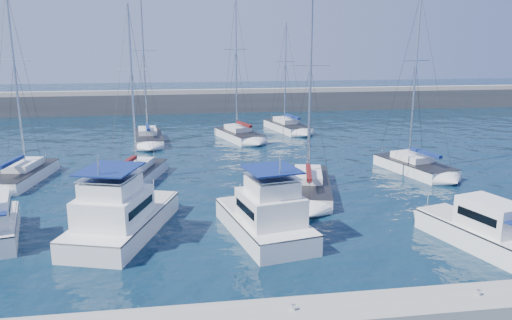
{
  "coord_description": "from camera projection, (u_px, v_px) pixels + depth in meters",
  "views": [
    {
      "loc": [
        -4.16,
        -28.53,
        11.09
      ],
      "look_at": [
        0.87,
        4.76,
        3.0
      ],
      "focal_mm": 35.0,
      "sensor_mm": 36.0,
      "label": 1
    }
  ],
  "objects": [
    {
      "name": "dock_cleat_near_stbd",
      "position": [
        479.0,
        293.0,
        21.04
      ],
      "size": [
        0.16,
        0.16,
        0.25
      ],
      "primitive_type": "cylinder",
      "color": "silver",
      "rests_on": "dock"
    },
    {
      "name": "sailboat_back_c",
      "position": [
        287.0,
        127.0,
        62.83
      ],
      "size": [
        4.9,
        8.71,
        13.62
      ],
      "rotation": [
        0.0,
        0.0,
        0.24
      ],
      "color": "white",
      "rests_on": "ground"
    },
    {
      "name": "motor_yacht_port_inner",
      "position": [
        120.0,
        217.0,
        28.81
      ],
      "size": [
        6.43,
        10.03,
        4.69
      ],
      "rotation": [
        0.0,
        0.0,
        -0.3
      ],
      "color": "white",
      "rests_on": "ground"
    },
    {
      "name": "sailboat_back_b",
      "position": [
        239.0,
        135.0,
        57.22
      ],
      "size": [
        5.37,
        8.35,
        16.25
      ],
      "rotation": [
        0.0,
        0.0,
        0.31
      ],
      "color": "white",
      "rests_on": "ground"
    },
    {
      "name": "sailboat_mid_e",
      "position": [
        414.0,
        166.0,
        42.99
      ],
      "size": [
        4.88,
        8.15,
        15.13
      ],
      "rotation": [
        0.0,
        0.0,
        0.25
      ],
      "color": "white",
      "rests_on": "ground"
    },
    {
      "name": "ground",
      "position": [
        254.0,
        226.0,
        30.62
      ],
      "size": [
        220.0,
        220.0,
        0.0
      ],
      "primitive_type": "plane",
      "color": "black",
      "rests_on": "ground"
    },
    {
      "name": "dock",
      "position": [
        293.0,
        317.0,
        19.98
      ],
      "size": [
        40.0,
        2.2,
        0.6
      ],
      "primitive_type": "cube",
      "color": "gray",
      "rests_on": "ground"
    },
    {
      "name": "sailboat_mid_d",
      "position": [
        308.0,
        186.0,
        37.19
      ],
      "size": [
        5.25,
        9.87,
        14.93
      ],
      "rotation": [
        0.0,
        0.0,
        -0.23
      ],
      "color": "white",
      "rests_on": "ground"
    },
    {
      "name": "sailboat_back_a",
      "position": [
        148.0,
        138.0,
        55.48
      ],
      "size": [
        3.83,
        8.57,
        16.06
      ],
      "rotation": [
        0.0,
        0.0,
        0.09
      ],
      "color": "white",
      "rests_on": "ground"
    },
    {
      "name": "sailboat_mid_a",
      "position": [
        22.0,
        175.0,
        40.2
      ],
      "size": [
        4.25,
        8.53,
        15.35
      ],
      "rotation": [
        0.0,
        0.0,
        -0.15
      ],
      "color": "white",
      "rests_on": "ground"
    },
    {
      "name": "breakwater",
      "position": [
        207.0,
        104.0,
        80.37
      ],
      "size": [
        160.0,
        6.0,
        4.45
      ],
      "color": "#424244",
      "rests_on": "ground"
    },
    {
      "name": "motor_yacht_stbd_inner",
      "position": [
        266.0,
        218.0,
        28.65
      ],
      "size": [
        5.16,
        8.51,
        4.69
      ],
      "rotation": [
        0.0,
        0.0,
        0.21
      ],
      "color": "white",
      "rests_on": "ground"
    },
    {
      "name": "dock_cleat_centre",
      "position": [
        293.0,
        307.0,
        19.88
      ],
      "size": [
        0.16,
        0.16,
        0.25
      ],
      "primitive_type": "cylinder",
      "color": "silver",
      "rests_on": "dock"
    },
    {
      "name": "motor_yacht_stbd_outer",
      "position": [
        480.0,
        230.0,
        27.37
      ],
      "size": [
        4.2,
        7.3,
        3.2
      ],
      "rotation": [
        0.0,
        0.0,
        0.27
      ],
      "color": "white",
      "rests_on": "ground"
    },
    {
      "name": "sailboat_mid_b",
      "position": [
        134.0,
        176.0,
        39.92
      ],
      "size": [
        5.3,
        9.43,
        14.2
      ],
      "rotation": [
        0.0,
        0.0,
        -0.27
      ],
      "color": "white",
      "rests_on": "ground"
    }
  ]
}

